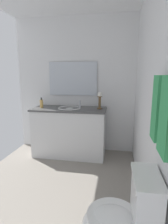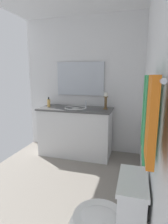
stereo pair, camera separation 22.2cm
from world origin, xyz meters
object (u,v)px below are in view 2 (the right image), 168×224
object	(u,v)px
vanity_cabinet	(76,131)
towel_bar	(154,79)
soap_bottle	(49,103)
towel_near_vanity	(145,110)
mirror	(80,79)
candle_holder_tall	(106,100)
sink_basin	(76,110)
towel_near_corner	(151,119)
towel_center	(147,119)
toilet	(108,224)

from	to	relation	value
vanity_cabinet	towel_bar	world-z (taller)	towel_bar
vanity_cabinet	soap_bottle	world-z (taller)	soap_bottle
vanity_cabinet	towel_near_vanity	distance (m)	2.15
towel_near_vanity	mirror	bearing A→B (deg)	-151.51
candle_holder_tall	mirror	bearing A→B (deg)	-114.31
mirror	soap_bottle	xyz separation A→B (m)	(0.31, -0.50, -0.43)
mirror	sink_basin	bearing A→B (deg)	0.20
mirror	candle_holder_tall	size ratio (longest dim) A/B	3.18
vanity_cabinet	towel_near_corner	world-z (taller)	towel_near_corner
vanity_cabinet	towel_near_vanity	size ratio (longest dim) A/B	2.82
soap_bottle	towel_near_vanity	distance (m)	2.31
candle_holder_tall	towel_near_vanity	distance (m)	1.84
towel_bar	towel_near_corner	size ratio (longest dim) A/B	2.20
towel_bar	towel_near_corner	bearing A→B (deg)	-4.00
vanity_cabinet	towel_near_corner	xyz separation A→B (m)	(2.22, 1.08, 0.81)
mirror	towel_center	size ratio (longest dim) A/B	1.93
vanity_cabinet	mirror	world-z (taller)	mirror
mirror	towel_bar	distance (m)	2.49
towel_near_vanity	candle_holder_tall	bearing A→B (deg)	-162.45
soap_bottle	towel_near_vanity	xyz separation A→B (m)	(1.67, 1.57, 0.26)
vanity_cabinet	towel_bar	distance (m)	2.44
candle_holder_tall	toilet	size ratio (longest dim) A/B	0.37
toilet	towel_center	bearing A→B (deg)	61.76
soap_bottle	toilet	size ratio (longest dim) A/B	0.24
towel_near_corner	soap_bottle	bearing A→B (deg)	-144.20
toilet	towel_near_corner	world-z (taller)	towel_near_corner
candle_holder_tall	towel_near_vanity	xyz separation A→B (m)	(1.74, 0.55, 0.19)
soap_bottle	towel_center	bearing A→B (deg)	39.27
towel_near_vanity	towel_near_corner	bearing A→B (deg)	0.00
towel_bar	candle_holder_tall	bearing A→B (deg)	-164.11
candle_holder_tall	towel_near_vanity	world-z (taller)	towel_near_vanity
candle_holder_tall	towel_center	world-z (taller)	towel_center
towel_near_vanity	towel_center	world-z (taller)	same
towel_center	toilet	bearing A→B (deg)	-118.24
mirror	towel_center	bearing A→B (deg)	25.66
vanity_cabinet	towel_center	world-z (taller)	towel_center
mirror	soap_bottle	world-z (taller)	mirror
candle_holder_tall	toilet	world-z (taller)	candle_holder_tall
sink_basin	toilet	distance (m)	2.09
soap_bottle	towel_bar	size ratio (longest dim) A/B	0.23
sink_basin	candle_holder_tall	bearing A→B (deg)	94.75
towel_near_vanity	towel_near_corner	distance (m)	0.52
vanity_cabinet	towel_near_corner	distance (m)	2.59
mirror	toilet	size ratio (longest dim) A/B	1.19
toilet	towel_near_corner	bearing A→B (deg)	29.09
mirror	towel_near_corner	xyz separation A→B (m)	(2.50, 1.08, -0.11)
vanity_cabinet	candle_holder_tall	distance (m)	0.78
soap_bottle	towel_bar	distance (m)	2.54
towel_bar	soap_bottle	bearing A→B (deg)	-140.41
toilet	towel_near_vanity	bearing A→B (deg)	125.86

